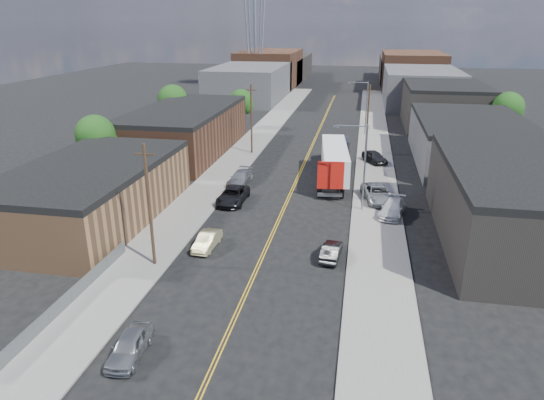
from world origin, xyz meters
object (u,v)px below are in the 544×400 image
at_px(semi_truck, 335,158).
at_px(car_left_a, 130,346).
at_px(car_right_lot_b, 393,208).
at_px(car_ahead_truck, 331,156).
at_px(car_left_d, 240,178).
at_px(car_right_lot_a, 377,193).
at_px(car_left_c, 233,195).
at_px(car_right_oncoming, 332,251).
at_px(car_right_lot_c, 375,157).
at_px(car_left_b, 207,241).

bearing_deg(semi_truck, car_left_a, -110.57).
xyz_separation_m(car_right_lot_b, car_ahead_truck, (-7.54, 18.90, -0.15)).
height_order(car_left_d, car_right_lot_a, car_right_lot_a).
bearing_deg(car_left_c, car_left_d, 96.71).
xyz_separation_m(car_right_lot_a, car_ahead_truck, (-6.12, 14.90, -0.23)).
bearing_deg(car_ahead_truck, car_right_lot_b, -71.95).
relative_size(semi_truck, car_right_oncoming, 4.19).
relative_size(car_left_c, car_right_lot_c, 1.25).
xyz_separation_m(car_left_b, car_right_lot_c, (14.43, 29.29, 0.26)).
relative_size(car_left_a, car_right_lot_a, 0.72).
xyz_separation_m(car_left_c, car_right_lot_b, (16.68, -0.90, 0.09)).
relative_size(semi_truck, car_ahead_truck, 3.16).
distance_m(semi_truck, car_left_d, 12.01).
height_order(car_left_a, car_left_d, car_left_d).
bearing_deg(car_ahead_truck, car_right_lot_c, -2.25).
bearing_deg(car_right_oncoming, car_right_lot_b, -112.63).
xyz_separation_m(car_left_c, car_right_lot_c, (15.11, 18.15, 0.14)).
bearing_deg(car_right_oncoming, car_ahead_truck, -80.68).
relative_size(car_right_oncoming, car_right_lot_a, 0.68).
bearing_deg(car_right_lot_c, car_ahead_truck, 151.59).
xyz_separation_m(semi_truck, car_left_d, (-10.90, -4.74, -1.71)).
relative_size(car_left_d, car_right_lot_b, 1.03).
xyz_separation_m(car_right_lot_b, car_right_lot_c, (-1.57, 19.05, 0.05)).
distance_m(car_left_b, car_left_d, 17.32).
bearing_deg(car_right_lot_a, car_left_d, 156.98).
bearing_deg(car_left_d, car_left_c, -78.74).
relative_size(car_left_a, car_right_lot_c, 0.92).
relative_size(car_left_d, car_ahead_truck, 1.00).
height_order(semi_truck, car_right_lot_b, semi_truck).
bearing_deg(car_left_a, car_ahead_truck, 75.71).
relative_size(car_right_oncoming, car_ahead_truck, 0.76).
relative_size(car_left_b, car_right_lot_a, 0.69).
relative_size(car_left_b, car_ahead_truck, 0.77).
bearing_deg(car_right_lot_c, car_right_lot_a, -119.27).
bearing_deg(car_left_b, car_right_lot_b, 35.36).
bearing_deg(car_right_lot_c, car_left_d, -172.63).
bearing_deg(semi_truck, car_left_c, -139.16).
height_order(car_left_b, car_left_d, car_left_d).
bearing_deg(car_right_lot_a, semi_truck, 110.91).
height_order(semi_truck, car_left_c, semi_truck).
height_order(car_left_b, car_right_lot_b, car_right_lot_b).
distance_m(car_left_a, car_right_oncoming, 18.13).
height_order(car_left_a, car_ahead_truck, car_ahead_truck).
xyz_separation_m(car_left_b, car_right_lot_a, (14.58, 14.24, 0.30)).
xyz_separation_m(car_right_oncoming, car_right_lot_b, (5.33, 10.19, 0.23)).
relative_size(car_left_a, car_right_lot_b, 0.83).
distance_m(car_left_d, car_right_lot_c, 19.88).
distance_m(semi_truck, car_right_oncoming, 22.07).
distance_m(car_left_d, car_right_lot_b, 18.77).
xyz_separation_m(car_left_c, car_left_d, (-0.72, 6.13, -0.03)).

